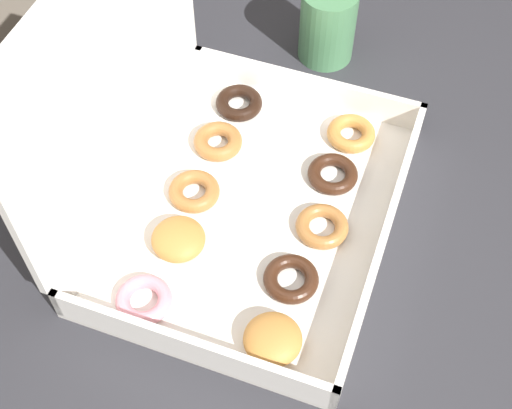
{
  "coord_description": "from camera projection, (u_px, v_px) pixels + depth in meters",
  "views": [
    {
      "loc": [
        -0.45,
        -0.19,
        1.39
      ],
      "look_at": [
        -0.01,
        -0.03,
        0.73
      ],
      "focal_mm": 50.0,
      "sensor_mm": 36.0,
      "label": 1
    }
  ],
  "objects": [
    {
      "name": "donut_box",
      "position": [
        214.0,
        171.0,
        0.78
      ],
      "size": [
        0.39,
        0.31,
        0.31
      ],
      "color": "silver",
      "rests_on": "dining_table"
    },
    {
      "name": "ground_plane",
      "position": [
        244.0,
        409.0,
        1.42
      ],
      "size": [
        8.0,
        8.0,
        0.0
      ],
      "primitive_type": "plane",
      "color": "#6B6054"
    },
    {
      "name": "coffee_mug",
      "position": [
        328.0,
        23.0,
        0.94
      ],
      "size": [
        0.07,
        0.07,
        0.1
      ],
      "color": "#4C8456",
      "rests_on": "dining_table"
    },
    {
      "name": "dining_table",
      "position": [
        238.0,
        251.0,
        0.93
      ],
      "size": [
        0.99,
        0.76,
        0.71
      ],
      "color": "#2D2D33",
      "rests_on": "ground_plane"
    }
  ]
}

